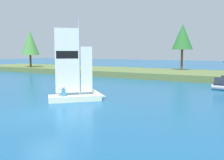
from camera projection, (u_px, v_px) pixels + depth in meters
The scene contains 5 objects.
ground_plane at pixel (45, 115), 15.39m from camera, with size 200.00×200.00×0.00m, color #195684.
shore_bank at pixel (173, 74), 37.90m from camera, with size 80.00×10.93×0.89m, color #5B703D.
shoreline_tree_left at pixel (30, 43), 48.13m from camera, with size 3.42×3.42×6.98m.
shoreline_tree_midleft at pixel (183, 37), 40.15m from camera, with size 3.32×3.32×7.31m.
sailboat at pixel (83, 94), 19.83m from camera, with size 4.18×4.13×6.74m.
Camera 1 is at (11.10, -10.95, 3.83)m, focal length 40.43 mm.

